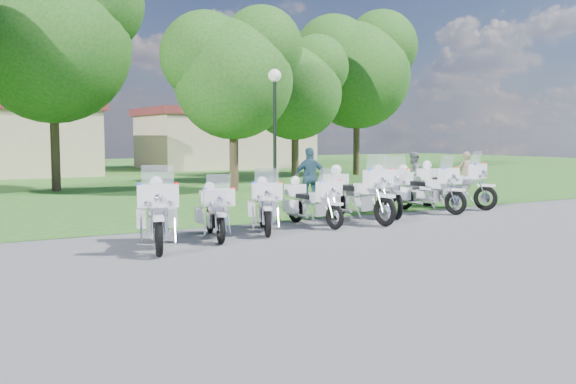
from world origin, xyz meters
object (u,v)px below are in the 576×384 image
bystander_c (310,178)px  motorcycle_0 (157,212)px  motorcycle_1 (214,210)px  motorcycle_3 (311,201)px  bystander_b (413,175)px  motorcycle_2 (264,204)px  lamp_post (275,102)px  motorcycle_6 (425,188)px  motorcycle_5 (386,190)px  motorcycle_7 (451,184)px  motorcycle_4 (356,193)px  bystander_a (465,173)px

bystander_c → motorcycle_0: bearing=47.7°
motorcycle_0 → bystander_c: bystander_c is taller
motorcycle_1 → bystander_c: bystander_c is taller
motorcycle_3 → bystander_b: 7.84m
motorcycle_2 → lamp_post: bearing=-97.2°
motorcycle_6 → motorcycle_1: bearing=-3.6°
motorcycle_5 → motorcycle_6: size_ratio=0.98×
motorcycle_6 → motorcycle_7: (1.41, 0.36, 0.04)m
motorcycle_2 → motorcycle_3: bearing=-144.9°
motorcycle_7 → lamp_post: lamp_post is taller
motorcycle_1 → lamp_post: size_ratio=0.47×
motorcycle_4 → lamp_post: bearing=-102.0°
bystander_b → bystander_c: bystander_c is taller
motorcycle_3 → lamp_post: 6.71m
motorcycle_2 → motorcycle_5: size_ratio=0.88×
motorcycle_5 → bystander_a: size_ratio=1.47×
bystander_b → bystander_a: bearing=159.8°
motorcycle_2 → bystander_b: bystander_b is taller
motorcycle_1 → motorcycle_4: size_ratio=0.79×
motorcycle_6 → bystander_c: bystander_c is taller
motorcycle_0 → motorcycle_1: size_ratio=1.16×
motorcycle_0 → motorcycle_7: size_ratio=0.98×
motorcycle_1 → bystander_c: size_ratio=1.12×
motorcycle_0 → motorcycle_1: motorcycle_0 is taller
motorcycle_1 → bystander_a: (12.43, 4.68, 0.21)m
motorcycle_0 → motorcycle_7: 10.44m
motorcycle_0 → motorcycle_3: bearing=-148.0°
motorcycle_0 → motorcycle_4: motorcycle_4 is taller
motorcycle_7 → bystander_b: size_ratio=1.50×
bystander_a → motorcycle_0: bearing=24.5°
bystander_c → bystander_b: bearing=-157.9°
motorcycle_1 → bystander_b: bearing=-140.0°
lamp_post → bystander_b: 5.57m
bystander_a → motorcycle_7: bearing=43.0°
motorcycle_1 → bystander_b: (9.67, 4.48, 0.23)m
bystander_c → lamp_post: bearing=-80.2°
motorcycle_4 → motorcycle_5: motorcycle_4 is taller
lamp_post → bystander_c: bearing=-93.7°
lamp_post → bystander_a: bearing=-12.2°
motorcycle_2 → bystander_a: 11.89m
motorcycle_1 → motorcycle_0: bearing=36.1°
lamp_post → bystander_a: lamp_post is taller
motorcycle_4 → bystander_a: size_ratio=1.62×
motorcycle_5 → motorcycle_7: size_ratio=0.96×
motorcycle_0 → lamp_post: 9.83m
motorcycle_3 → motorcycle_4: (1.40, 0.03, 0.13)m
motorcycle_5 → bystander_a: 7.42m
bystander_a → lamp_post: bearing=-8.4°
motorcycle_6 → motorcycle_5: bearing=-13.2°
motorcycle_7 → bystander_b: (0.95, 2.83, 0.09)m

